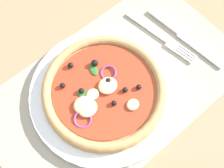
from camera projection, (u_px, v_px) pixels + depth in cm
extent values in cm
cube|color=#9E7A56|center=(115.00, 89.00, 62.50)|extent=(190.00, 140.00, 2.40)
cube|color=#A39984|center=(115.00, 87.00, 61.21)|extent=(51.78, 30.27, 0.40)
cylinder|color=white|center=(105.00, 95.00, 59.53)|extent=(29.05, 29.05, 1.42)
cylinder|color=tan|center=(105.00, 93.00, 58.42)|extent=(23.78, 23.78, 1.00)
torus|color=tan|center=(105.00, 91.00, 57.63)|extent=(23.68, 23.68, 1.80)
cylinder|color=#B7381E|center=(105.00, 91.00, 57.82)|extent=(19.50, 19.50, 0.30)
ellipsoid|color=beige|center=(88.00, 108.00, 55.73)|extent=(3.76, 3.38, 1.13)
ellipsoid|color=beige|center=(93.00, 94.00, 57.01)|extent=(2.49, 2.24, 0.75)
ellipsoid|color=beige|center=(109.00, 87.00, 57.39)|extent=(3.78, 3.40, 1.13)
ellipsoid|color=beige|center=(133.00, 105.00, 56.21)|extent=(2.43, 2.18, 0.73)
ellipsoid|color=beige|center=(82.00, 103.00, 56.11)|extent=(3.71, 3.34, 1.11)
sphere|color=black|center=(62.00, 86.00, 57.54)|extent=(1.08, 1.08, 1.08)
sphere|color=black|center=(71.00, 65.00, 59.21)|extent=(1.13, 1.13, 1.13)
sphere|color=black|center=(81.00, 91.00, 57.10)|extent=(1.11, 1.11, 1.11)
sphere|color=black|center=(139.00, 87.00, 57.46)|extent=(1.01, 1.01, 1.01)
sphere|color=black|center=(114.00, 103.00, 56.18)|extent=(1.03, 1.03, 1.03)
sphere|color=black|center=(108.00, 81.00, 57.78)|extent=(1.29, 1.29, 1.29)
sphere|color=black|center=(95.00, 63.00, 59.28)|extent=(1.36, 1.36, 1.36)
sphere|color=black|center=(123.00, 91.00, 57.10)|extent=(1.03, 1.03, 1.03)
torus|color=#8E3D75|center=(108.00, 73.00, 58.91)|extent=(3.28, 3.25, 0.94)
torus|color=#8E3D75|center=(83.00, 119.00, 55.22)|extent=(3.52, 3.45, 1.43)
ellipsoid|color=#2D6B28|center=(94.00, 69.00, 59.28)|extent=(2.22, 3.10, 0.30)
ellipsoid|color=#2D6B28|center=(84.00, 94.00, 57.20)|extent=(2.55, 3.13, 0.30)
cube|color=silver|center=(147.00, 27.00, 66.33)|extent=(2.63, 11.16, 0.44)
cube|color=silver|center=(173.00, 45.00, 64.56)|extent=(2.57, 2.83, 0.44)
cube|color=silver|center=(183.00, 57.00, 63.41)|extent=(0.99, 4.32, 0.44)
cube|color=silver|center=(185.00, 55.00, 63.59)|extent=(0.99, 4.32, 0.44)
cube|color=silver|center=(187.00, 53.00, 63.77)|extent=(0.99, 4.32, 0.44)
cube|color=silver|center=(188.00, 51.00, 63.95)|extent=(0.99, 4.32, 0.44)
cube|color=silver|center=(164.00, 21.00, 66.86)|extent=(2.13, 8.49, 0.62)
cube|color=silver|center=(201.00, 49.00, 64.19)|extent=(3.14, 11.74, 0.44)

